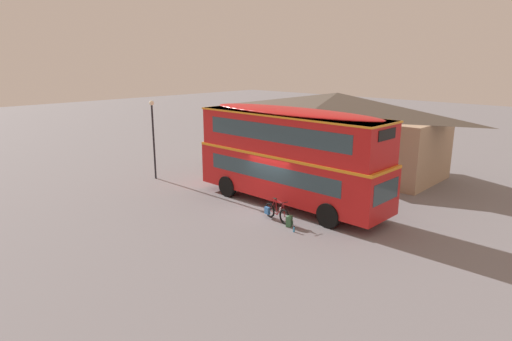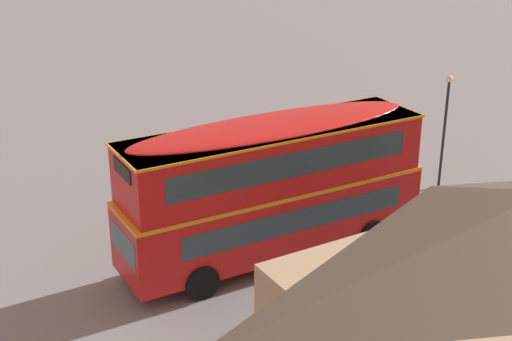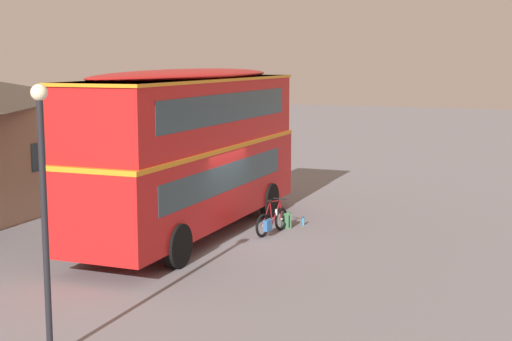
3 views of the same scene
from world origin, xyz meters
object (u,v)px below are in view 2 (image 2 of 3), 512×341
object	(u,v)px
backpack_on_ground	(193,235)
street_lamp	(445,119)
water_bottle_blue_sports	(175,238)
double_decker_bus	(273,184)
touring_bicycle	(218,228)

from	to	relation	value
backpack_on_ground	street_lamp	size ratio (longest dim) A/B	0.11
water_bottle_blue_sports	street_lamp	size ratio (longest dim) A/B	0.06
double_decker_bus	street_lamp	distance (m)	9.15
touring_bicycle	backpack_on_ground	size ratio (longest dim) A/B	3.39
touring_bicycle	street_lamp	world-z (taller)	street_lamp
backpack_on_ground	street_lamp	distance (m)	11.17
backpack_on_ground	water_bottle_blue_sports	world-z (taller)	backpack_on_ground
backpack_on_ground	touring_bicycle	bearing A→B (deg)	171.03
double_decker_bus	water_bottle_blue_sports	size ratio (longest dim) A/B	39.17
touring_bicycle	double_decker_bus	bearing A→B (deg)	115.07
backpack_on_ground	water_bottle_blue_sports	xyz separation A→B (m)	(0.55, -0.35, -0.14)
street_lamp	water_bottle_blue_sports	bearing A→B (deg)	-4.02
street_lamp	touring_bicycle	bearing A→B (deg)	-1.75
double_decker_bus	street_lamp	xyz separation A→B (m)	(-8.97, -1.78, 0.24)
backpack_on_ground	street_lamp	bearing A→B (deg)	177.64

